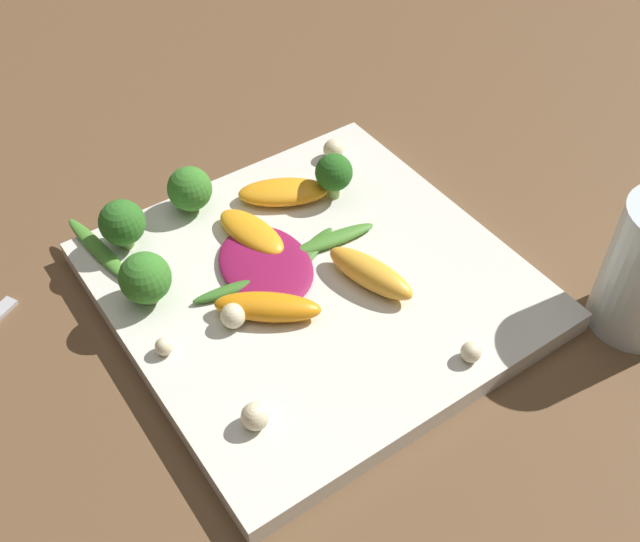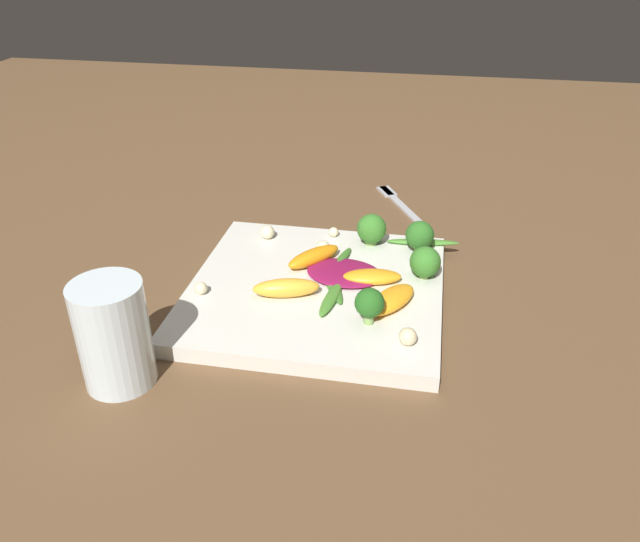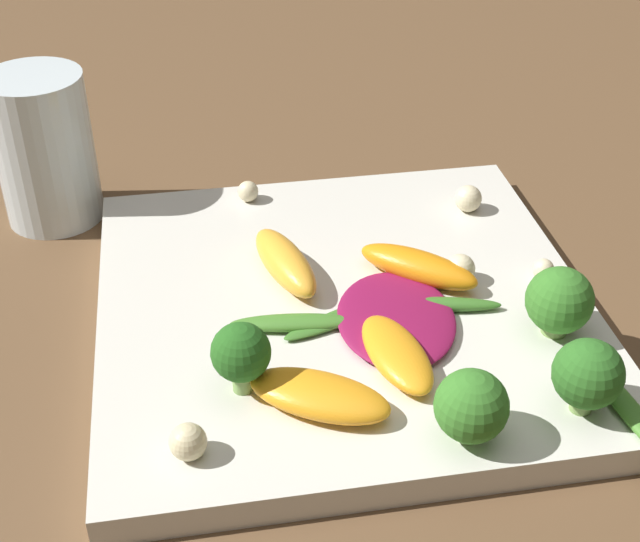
{
  "view_description": "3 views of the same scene",
  "coord_description": "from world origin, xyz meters",
  "views": [
    {
      "loc": [
        -0.33,
        0.22,
        0.43
      ],
      "look_at": [
        -0.01,
        0.0,
        0.03
      ],
      "focal_mm": 42.0,
      "sensor_mm": 36.0,
      "label": 1
    },
    {
      "loc": [
        0.12,
        -0.61,
        0.4
      ],
      "look_at": [
        0.0,
        0.01,
        0.03
      ],
      "focal_mm": 35.0,
      "sensor_mm": 36.0,
      "label": 2
    },
    {
      "loc": [
        0.42,
        -0.09,
        0.34
      ],
      "look_at": [
        -0.0,
        -0.01,
        0.04
      ],
      "focal_mm": 50.0,
      "sensor_mm": 36.0,
      "label": 3
    }
  ],
  "objects": [
    {
      "name": "macadamia_nut_0",
      "position": [
        -0.0,
        0.13,
        0.02
      ],
      "size": [
        0.01,
        0.01,
        0.01
      ],
      "color": "beige",
      "rests_on": "plate"
    },
    {
      "name": "macadamia_nut_1",
      "position": [
        0.11,
        -0.1,
        0.03
      ],
      "size": [
        0.02,
        0.02,
        0.02
      ],
      "color": "beige",
      "rests_on": "plate"
    },
    {
      "name": "macadamia_nut_2",
      "position": [
        -0.09,
        0.1,
        0.03
      ],
      "size": [
        0.02,
        0.02,
        0.02
      ],
      "color": "beige",
      "rests_on": "plate"
    },
    {
      "name": "macadamia_nut_3",
      "position": [
        -0.01,
        0.07,
        0.03
      ],
      "size": [
        0.02,
        0.02,
        0.02
      ],
      "color": "beige",
      "rests_on": "plate"
    },
    {
      "name": "macadamia_nut_4",
      "position": [
        -0.13,
        -0.04,
        0.03
      ],
      "size": [
        0.01,
        0.01,
        0.01
      ],
      "color": "beige",
      "rests_on": "plate"
    },
    {
      "name": "broccoli_floret_3",
      "position": [
        0.05,
        0.11,
        0.04
      ],
      "size": [
        0.04,
        0.04,
        0.04
      ],
      "color": "#7A9E51",
      "rests_on": "plate"
    },
    {
      "name": "radicchio_leaf_0",
      "position": [
        0.03,
        0.03,
        0.02
      ],
      "size": [
        0.1,
        0.08,
        0.01
      ],
      "color": "maroon",
      "rests_on": "plate"
    },
    {
      "name": "arugula_sprig_0",
      "position": [
        0.02,
        -0.0,
        0.02
      ],
      "size": [
        0.05,
        0.09,
        0.0
      ],
      "color": "#3D7528",
      "rests_on": "plate"
    },
    {
      "name": "broccoli_floret_1",
      "position": [
        0.07,
        -0.07,
        0.04
      ],
      "size": [
        0.03,
        0.03,
        0.04
      ],
      "color": "#84AD5B",
      "rests_on": "plate"
    },
    {
      "name": "ground_plane",
      "position": [
        0.0,
        0.0,
        0.0
      ],
      "size": [
        2.4,
        2.4,
        0.0
      ],
      "primitive_type": "plane",
      "color": "brown"
    },
    {
      "name": "plate",
      "position": [
        0.0,
        0.0,
        0.01
      ],
      "size": [
        0.29,
        0.29,
        0.02
      ],
      "color": "silver",
      "rests_on": "ground_plane"
    },
    {
      "name": "arugula_sprig_1",
      "position": [
        0.02,
        -0.03,
        0.02
      ],
      "size": [
        0.02,
        0.07,
        0.01
      ],
      "color": "#47842D",
      "rests_on": "plate"
    },
    {
      "name": "fork",
      "position": [
        0.08,
        0.29,
        0.0
      ],
      "size": [
        0.1,
        0.16,
        0.01
      ],
      "color": "#B2B2B7",
      "rests_on": "ground_plane"
    },
    {
      "name": "broccoli_floret_0",
      "position": [
        0.11,
        0.1,
        0.04
      ],
      "size": [
        0.04,
        0.04,
        0.04
      ],
      "color": "#7A9E51",
      "rests_on": "plate"
    },
    {
      "name": "arugula_sprig_3",
      "position": [
        0.12,
        0.12,
        0.02
      ],
      "size": [
        0.1,
        0.02,
        0.01
      ],
      "color": "#47842D",
      "rests_on": "plate"
    },
    {
      "name": "orange_segment_2",
      "position": [
        -0.03,
        -0.03,
        0.03
      ],
      "size": [
        0.08,
        0.04,
        0.02
      ],
      "color": "#FCAD33",
      "rests_on": "plate"
    },
    {
      "name": "orange_segment_0",
      "position": [
        -0.01,
        0.05,
        0.03
      ],
      "size": [
        0.07,
        0.08,
        0.02
      ],
      "color": "orange",
      "rests_on": "plate"
    },
    {
      "name": "orange_segment_3",
      "position": [
        0.06,
        0.02,
        0.03
      ],
      "size": [
        0.07,
        0.04,
        0.01
      ],
      "color": "orange",
      "rests_on": "plate"
    },
    {
      "name": "orange_segment_1",
      "position": [
        0.09,
        -0.03,
        0.03
      ],
      "size": [
        0.07,
        0.08,
        0.02
      ],
      "color": "orange",
      "rests_on": "plate"
    },
    {
      "name": "arugula_sprig_2",
      "position": [
        0.02,
        0.05,
        0.02
      ],
      "size": [
        0.02,
        0.07,
        0.01
      ],
      "color": "#3D7528",
      "rests_on": "plate"
    },
    {
      "name": "broccoli_floret_2",
      "position": [
        0.12,
        0.04,
        0.04
      ],
      "size": [
        0.04,
        0.04,
        0.04
      ],
      "color": "#84AD5B",
      "rests_on": "plate"
    },
    {
      "name": "drinking_glass",
      "position": [
        -0.16,
        -0.18,
        0.05
      ],
      "size": [
        0.07,
        0.07,
        0.11
      ],
      "color": "silver",
      "rests_on": "ground_plane"
    }
  ]
}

